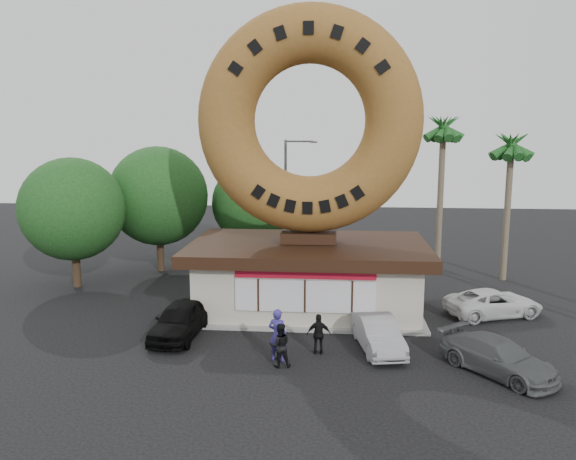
% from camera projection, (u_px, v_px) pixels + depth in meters
% --- Properties ---
extents(ground, '(90.00, 90.00, 0.00)m').
position_uv_depth(ground, '(300.00, 358.00, 21.26)').
color(ground, black).
rests_on(ground, ground).
extents(donut_shop, '(11.20, 7.20, 3.80)m').
position_uv_depth(donut_shop, '(308.00, 274.00, 26.84)').
color(donut_shop, beige).
rests_on(donut_shop, ground).
extents(giant_donut, '(10.31, 2.63, 10.31)m').
position_uv_depth(giant_donut, '(309.00, 121.00, 25.64)').
color(giant_donut, '#935B2A').
rests_on(giant_donut, donut_shop).
extents(tree_west, '(6.00, 6.00, 7.65)m').
position_uv_depth(tree_west, '(158.00, 196.00, 34.04)').
color(tree_west, '#473321').
rests_on(tree_west, ground).
extents(tree_mid, '(5.20, 5.20, 6.63)m').
position_uv_depth(tree_mid, '(253.00, 203.00, 35.65)').
color(tree_mid, '#473321').
rests_on(tree_mid, ground).
extents(tree_far, '(5.60, 5.60, 7.14)m').
position_uv_depth(tree_far, '(73.00, 209.00, 30.46)').
color(tree_far, '#473321').
rests_on(tree_far, ground).
extents(palm_near, '(2.60, 2.60, 9.75)m').
position_uv_depth(palm_near, '(443.00, 133.00, 32.95)').
color(palm_near, '#726651').
rests_on(palm_near, ground).
extents(palm_far, '(2.60, 2.60, 8.75)m').
position_uv_depth(palm_far, '(511.00, 150.00, 31.34)').
color(palm_far, '#726651').
rests_on(palm_far, ground).
extents(street_lamp, '(2.11, 0.20, 8.00)m').
position_uv_depth(street_lamp, '(288.00, 195.00, 36.37)').
color(street_lamp, '#59595E').
rests_on(street_lamp, ground).
extents(person_left, '(0.84, 0.67, 2.00)m').
position_uv_depth(person_left, '(278.00, 335.00, 20.83)').
color(person_left, navy).
rests_on(person_left, ground).
extents(person_center, '(0.91, 0.78, 1.63)m').
position_uv_depth(person_center, '(280.00, 345.00, 20.30)').
color(person_center, black).
rests_on(person_center, ground).
extents(person_right, '(0.94, 0.42, 1.58)m').
position_uv_depth(person_right, '(319.00, 334.00, 21.50)').
color(person_right, black).
rests_on(person_right, ground).
extents(car_black, '(1.96, 4.34, 1.45)m').
position_uv_depth(car_black, '(180.00, 320.00, 23.36)').
color(car_black, black).
rests_on(car_black, ground).
extents(car_silver, '(2.06, 4.10, 1.29)m').
position_uv_depth(car_silver, '(378.00, 334.00, 21.96)').
color(car_silver, '#9B9A9F').
rests_on(car_silver, ground).
extents(car_grey, '(4.07, 4.46, 1.25)m').
position_uv_depth(car_grey, '(498.00, 357.00, 19.75)').
color(car_grey, '#585B5D').
rests_on(car_grey, ground).
extents(car_white, '(4.93, 3.41, 1.25)m').
position_uv_depth(car_white, '(494.00, 303.00, 26.03)').
color(car_white, silver).
rests_on(car_white, ground).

